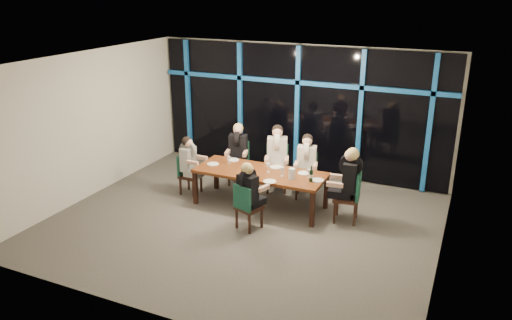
% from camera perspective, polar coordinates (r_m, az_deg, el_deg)
% --- Properties ---
extents(room, '(7.04, 7.00, 3.02)m').
position_cam_1_polar(room, '(8.78, -1.62, 4.81)').
color(room, '#5A5650').
rests_on(room, ground).
extents(window_wall, '(6.86, 0.43, 2.94)m').
position_cam_1_polar(window_wall, '(11.51, 4.87, 5.89)').
color(window_wall, black).
rests_on(window_wall, ground).
extents(dining_table, '(2.60, 1.00, 0.75)m').
position_cam_1_polar(dining_table, '(9.88, 0.48, -1.66)').
color(dining_table, brown).
rests_on(dining_table, ground).
extents(chair_far_left, '(0.54, 0.54, 0.95)m').
position_cam_1_polar(chair_far_left, '(11.14, -1.98, -0.00)').
color(chair_far_left, black).
rests_on(chair_far_left, ground).
extents(chair_far_mid, '(0.59, 0.59, 1.00)m').
position_cam_1_polar(chair_far_mid, '(10.74, 2.42, -0.60)').
color(chair_far_mid, black).
rests_on(chair_far_mid, ground).
extents(chair_far_right, '(0.53, 0.53, 0.94)m').
position_cam_1_polar(chair_far_right, '(10.47, 5.78, -1.45)').
color(chair_far_right, black).
rests_on(chair_far_right, ground).
extents(chair_end_left, '(0.40, 0.40, 0.86)m').
position_cam_1_polar(chair_end_left, '(10.68, -7.87, -1.35)').
color(chair_end_left, black).
rests_on(chair_end_left, ground).
extents(chair_end_right, '(0.52, 0.52, 0.99)m').
position_cam_1_polar(chair_end_right, '(9.47, 10.86, -3.85)').
color(chair_end_right, black).
rests_on(chair_end_right, ground).
extents(chair_near_mid, '(0.52, 0.52, 0.88)m').
position_cam_1_polar(chair_near_mid, '(9.02, -1.13, -5.14)').
color(chair_near_mid, black).
rests_on(chair_near_mid, ground).
extents(diner_far_left, '(0.55, 0.64, 0.92)m').
position_cam_1_polar(diner_far_left, '(10.95, -2.07, 1.71)').
color(diner_far_left, black).
rests_on(diner_far_left, ground).
extents(diner_far_mid, '(0.60, 0.68, 0.97)m').
position_cam_1_polar(diner_far_mid, '(10.53, 2.43, 1.27)').
color(diner_far_mid, silver).
rests_on(diner_far_mid, ground).
extents(diner_far_right, '(0.53, 0.63, 0.91)m').
position_cam_1_polar(diner_far_right, '(10.26, 5.81, 0.33)').
color(diner_far_right, silver).
rests_on(diner_far_right, ground).
extents(diner_end_left, '(0.54, 0.43, 0.84)m').
position_cam_1_polar(diner_end_left, '(10.52, -7.62, 0.34)').
color(diner_end_left, black).
rests_on(diner_end_left, ground).
extents(diner_end_right, '(0.65, 0.53, 0.97)m').
position_cam_1_polar(diner_end_right, '(9.33, 10.50, -1.57)').
color(diner_end_right, black).
rests_on(diner_end_right, ground).
extents(diner_near_mid, '(0.53, 0.60, 0.86)m').
position_cam_1_polar(diner_near_mid, '(8.92, -0.81, -2.95)').
color(diner_near_mid, black).
rests_on(diner_near_mid, ground).
extents(plate_far_left, '(0.24, 0.24, 0.01)m').
position_cam_1_polar(plate_far_left, '(10.47, -2.61, 0.01)').
color(plate_far_left, white).
rests_on(plate_far_left, dining_table).
extents(plate_far_mid, '(0.24, 0.24, 0.01)m').
position_cam_1_polar(plate_far_mid, '(10.07, 2.28, -0.81)').
color(plate_far_mid, white).
rests_on(plate_far_mid, dining_table).
extents(plate_far_right, '(0.24, 0.24, 0.01)m').
position_cam_1_polar(plate_far_right, '(9.78, 5.50, -1.50)').
color(plate_far_right, white).
rests_on(plate_far_right, dining_table).
extents(plate_end_left, '(0.24, 0.24, 0.01)m').
position_cam_1_polar(plate_end_left, '(10.26, -4.94, -0.45)').
color(plate_end_left, white).
rests_on(plate_end_left, dining_table).
extents(plate_end_right, '(0.24, 0.24, 0.01)m').
position_cam_1_polar(plate_end_right, '(9.47, 7.04, -2.30)').
color(plate_end_right, white).
rests_on(plate_end_right, dining_table).
extents(plate_near_mid, '(0.24, 0.24, 0.01)m').
position_cam_1_polar(plate_near_mid, '(9.34, 1.58, -2.46)').
color(plate_near_mid, white).
rests_on(plate_near_mid, dining_table).
extents(wine_bottle, '(0.07, 0.07, 0.31)m').
position_cam_1_polar(wine_bottle, '(9.36, 6.32, -1.79)').
color(wine_bottle, black).
rests_on(wine_bottle, dining_table).
extents(water_pitcher, '(0.13, 0.12, 0.21)m').
position_cam_1_polar(water_pitcher, '(9.45, 4.10, -1.58)').
color(water_pitcher, white).
rests_on(water_pitcher, dining_table).
extents(tea_light, '(0.05, 0.05, 0.03)m').
position_cam_1_polar(tea_light, '(9.66, -1.03, -1.64)').
color(tea_light, '#F29948').
rests_on(tea_light, dining_table).
extents(wine_glass_a, '(0.06, 0.06, 0.16)m').
position_cam_1_polar(wine_glass_a, '(9.83, -0.92, -0.65)').
color(wine_glass_a, silver).
rests_on(wine_glass_a, dining_table).
extents(wine_glass_b, '(0.07, 0.07, 0.18)m').
position_cam_1_polar(wine_glass_b, '(9.77, 1.42, -0.65)').
color(wine_glass_b, silver).
rests_on(wine_glass_b, dining_table).
extents(wine_glass_c, '(0.07, 0.07, 0.18)m').
position_cam_1_polar(wine_glass_c, '(9.58, 3.00, -1.09)').
color(wine_glass_c, silver).
rests_on(wine_glass_c, dining_table).
extents(wine_glass_d, '(0.06, 0.06, 0.16)m').
position_cam_1_polar(wine_glass_d, '(10.25, -3.13, 0.22)').
color(wine_glass_d, white).
rests_on(wine_glass_d, dining_table).
extents(wine_glass_e, '(0.06, 0.06, 0.16)m').
position_cam_1_polar(wine_glass_e, '(9.56, 6.07, -1.32)').
color(wine_glass_e, silver).
rests_on(wine_glass_e, dining_table).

